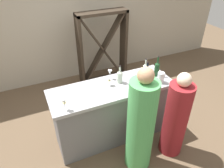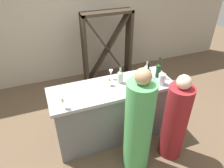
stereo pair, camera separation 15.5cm
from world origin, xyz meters
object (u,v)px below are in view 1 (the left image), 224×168
(wine_glass_near_left, at_px, (64,102))
(person_center_guest, at_px, (176,119))
(wine_rack, at_px, (103,49))
(person_left_guest, at_px, (141,125))
(wine_bottle_second_right_olive_green, at_px, (157,68))
(wine_glass_near_right, at_px, (110,73))
(water_pitcher, at_px, (161,78))
(wine_bottle_center_clear_pale, at_px, (145,69))
(wine_bottle_leftmost_clear_pale, at_px, (120,76))
(wine_bottle_second_left_near_black, at_px, (147,73))
(wine_glass_near_center, at_px, (109,80))

(wine_glass_near_left, xyz_separation_m, person_center_guest, (1.47, -0.43, -0.47))
(wine_rack, height_order, person_left_guest, wine_rack)
(wine_bottle_second_right_olive_green, distance_m, person_center_guest, 0.82)
(wine_glass_near_right, relative_size, water_pitcher, 0.90)
(wine_bottle_center_clear_pale, distance_m, wine_glass_near_right, 0.56)
(wine_glass_near_left, bearing_deg, wine_bottle_center_clear_pale, 12.54)
(wine_rack, distance_m, wine_bottle_center_clear_pale, 1.60)
(wine_bottle_leftmost_clear_pale, relative_size, person_left_guest, 0.17)
(wine_bottle_second_right_olive_green, xyz_separation_m, wine_glass_near_left, (-1.53, -0.23, -0.01))
(wine_bottle_second_left_near_black, bearing_deg, wine_bottle_center_clear_pale, 68.50)
(wine_glass_near_center, bearing_deg, person_left_guest, -77.83)
(wine_bottle_leftmost_clear_pale, distance_m, wine_glass_near_center, 0.18)
(person_center_guest, bearing_deg, wine_bottle_leftmost_clear_pale, 21.60)
(wine_rack, bearing_deg, person_left_guest, -99.64)
(wine_bottle_second_right_olive_green, bearing_deg, wine_rack, 98.83)
(wine_bottle_center_clear_pale, bearing_deg, wine_bottle_second_right_olive_green, -23.52)
(wine_bottle_center_clear_pale, relative_size, wine_glass_near_center, 2.09)
(wine_bottle_center_clear_pale, relative_size, water_pitcher, 1.77)
(wine_glass_near_left, bearing_deg, person_left_guest, -25.71)
(wine_bottle_leftmost_clear_pale, height_order, wine_bottle_second_right_olive_green, wine_bottle_second_right_olive_green)
(wine_bottle_center_clear_pale, bearing_deg, wine_glass_near_center, -178.04)
(wine_rack, bearing_deg, wine_glass_near_center, -108.80)
(wine_rack, xyz_separation_m, person_center_guest, (0.20, -2.30, -0.17))
(wine_bottle_second_right_olive_green, bearing_deg, person_center_guest, -94.97)
(wine_bottle_leftmost_clear_pale, bearing_deg, water_pitcher, -24.30)
(wine_rack, distance_m, wine_bottle_second_right_olive_green, 1.69)
(wine_bottle_second_left_near_black, height_order, water_pitcher, wine_bottle_second_left_near_black)
(wine_bottle_second_right_olive_green, xyz_separation_m, person_left_guest, (-0.65, -0.65, -0.38))
(wine_bottle_leftmost_clear_pale, bearing_deg, wine_rack, 77.18)
(wine_rack, xyz_separation_m, person_left_guest, (-0.39, -2.30, -0.07))
(wine_bottle_second_right_olive_green, height_order, person_left_guest, person_left_guest)
(wine_bottle_second_left_near_black, distance_m, wine_bottle_second_right_olive_green, 0.22)
(wine_rack, height_order, wine_bottle_center_clear_pale, wine_rack)
(person_left_guest, xyz_separation_m, person_center_guest, (0.59, -0.01, -0.10))
(wine_glass_near_right, bearing_deg, wine_glass_near_center, -118.71)
(wine_bottle_second_right_olive_green, relative_size, wine_glass_near_right, 2.23)
(wine_bottle_leftmost_clear_pale, xyz_separation_m, person_left_guest, (-0.03, -0.71, -0.35))
(wine_bottle_leftmost_clear_pale, xyz_separation_m, wine_glass_near_right, (-0.09, 0.16, -0.00))
(wine_bottle_second_right_olive_green, distance_m, wine_glass_near_center, 0.80)
(wine_glass_near_right, bearing_deg, wine_bottle_second_left_near_black, -28.58)
(wine_bottle_center_clear_pale, height_order, wine_glass_near_right, wine_bottle_center_clear_pale)
(wine_glass_near_right, relative_size, person_left_guest, 0.09)
(wine_bottle_second_left_near_black, height_order, wine_bottle_second_right_olive_green, wine_bottle_second_right_olive_green)
(wine_bottle_second_left_near_black, bearing_deg, wine_rack, 91.34)
(wine_bottle_leftmost_clear_pale, distance_m, wine_glass_near_left, 0.96)
(wine_bottle_second_left_near_black, height_order, wine_glass_near_right, wine_bottle_second_left_near_black)
(person_left_guest, bearing_deg, wine_glass_near_right, -1.30)
(wine_glass_near_left, relative_size, wine_glass_near_right, 1.14)
(wine_bottle_second_right_olive_green, distance_m, person_left_guest, 0.99)
(wine_bottle_second_left_near_black, height_order, wine_glass_near_center, wine_bottle_second_left_near_black)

